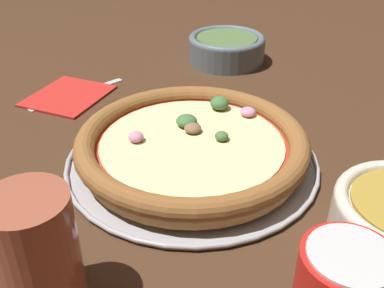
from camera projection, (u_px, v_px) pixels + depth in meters
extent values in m
plane|color=#3D2616|center=(192.00, 162.00, 0.60)|extent=(3.00, 3.00, 0.00)
cylinder|color=#9E9EA3|center=(192.00, 161.00, 0.60)|extent=(0.33, 0.33, 0.01)
torus|color=#9E9EA3|center=(192.00, 159.00, 0.59)|extent=(0.33, 0.33, 0.01)
cylinder|color=tan|center=(192.00, 151.00, 0.59)|extent=(0.28, 0.28, 0.02)
torus|color=brown|center=(192.00, 141.00, 0.58)|extent=(0.30, 0.30, 0.03)
cylinder|color=#A32D19|center=(192.00, 144.00, 0.58)|extent=(0.25, 0.25, 0.00)
cylinder|color=beige|center=(192.00, 142.00, 0.58)|extent=(0.24, 0.24, 0.00)
ellipsoid|color=#3D6B38|center=(220.00, 103.00, 0.66)|extent=(0.03, 0.03, 0.02)
ellipsoid|color=#C17FA3|center=(248.00, 112.00, 0.64)|extent=(0.03, 0.03, 0.01)
ellipsoid|color=#3D6B38|center=(187.00, 121.00, 0.61)|extent=(0.04, 0.04, 0.02)
ellipsoid|color=#3D6B38|center=(222.00, 136.00, 0.58)|extent=(0.02, 0.02, 0.01)
ellipsoid|color=brown|center=(193.00, 128.00, 0.60)|extent=(0.03, 0.03, 0.01)
ellipsoid|color=#C17FA3|center=(136.00, 137.00, 0.58)|extent=(0.02, 0.02, 0.01)
cylinder|color=slate|center=(226.00, 50.00, 0.90)|extent=(0.15, 0.15, 0.05)
torus|color=slate|center=(227.00, 39.00, 0.88)|extent=(0.15, 0.15, 0.01)
cylinder|color=#4C6B3D|center=(227.00, 38.00, 0.88)|extent=(0.12, 0.12, 0.00)
cylinder|color=brown|center=(37.00, 255.00, 0.37)|extent=(0.07, 0.07, 0.12)
cube|color=#B2231E|center=(67.00, 95.00, 0.76)|extent=(0.16, 0.15, 0.01)
cube|color=#B7B7BC|center=(89.00, 89.00, 0.79)|extent=(0.14, 0.02, 0.00)
cube|color=#B7B7BC|center=(41.00, 105.00, 0.74)|extent=(0.05, 0.03, 0.00)
cylinder|color=#BCBCC1|center=(352.00, 255.00, 0.29)|extent=(0.06, 0.06, 0.00)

